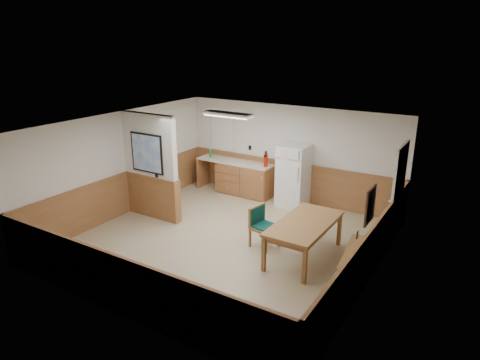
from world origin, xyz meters
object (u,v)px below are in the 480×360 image
Objects in this scene: dining_bench at (354,257)px; dining_chair at (261,223)px; soap_bottle at (210,153)px; dining_table at (305,226)px; refrigerator at (293,176)px; fire_extinguisher at (266,160)px.

dining_chair is (-1.99, 0.11, 0.15)m from dining_bench.
dining_bench is at bearing -27.13° from soap_bottle.
soap_bottle is at bearing 148.67° from dining_table.
dining_chair is (0.40, -2.39, -0.30)m from refrigerator.
fire_extinguisher reaches higher than dining_table.
dining_table is 0.98m from dining_chair.
dining_bench is at bearing 7.39° from dining_chair.
dining_table is (1.36, -2.41, -0.14)m from refrigerator.
soap_bottle is at bearing 179.07° from refrigerator.
dining_chair is 3.89m from soap_bottle.
dining_chair is 2.76m from fire_extinguisher.
soap_bottle is at bearing -173.60° from fire_extinguisher.
soap_bottle is (-1.78, 0.03, -0.08)m from fire_extinguisher.
fire_extinguisher reaches higher than soap_bottle.
fire_extinguisher is (-3.19, 2.52, 0.75)m from dining_bench.
soap_bottle is (-2.59, 0.04, 0.21)m from refrigerator.
dining_table is 9.02× the size of soap_bottle.
dining_table is at bearing -31.80° from soap_bottle.
refrigerator is 2.60m from soap_bottle.
dining_chair reaches higher than dining_bench.
fire_extinguisher reaches higher than dining_bench.
refrigerator is 1.05× the size of dining_bench.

